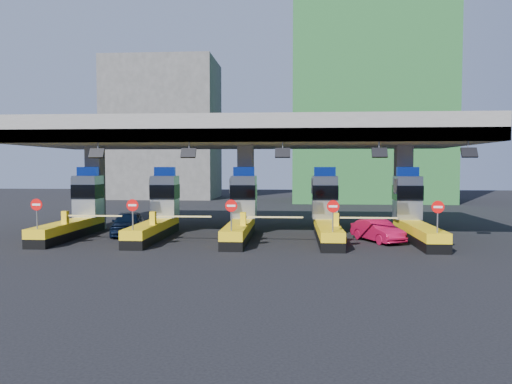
{
  "coord_description": "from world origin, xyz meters",
  "views": [
    {
      "loc": [
        3.03,
        -29.07,
        4.22
      ],
      "look_at": [
        0.89,
        0.0,
        2.69
      ],
      "focal_mm": 35.0,
      "sensor_mm": 36.0,
      "label": 1
    }
  ],
  "objects": [
    {
      "name": "toll_lane_far_left",
      "position": [
        -10.0,
        0.28,
        1.4
      ],
      "size": [
        4.43,
        8.0,
        4.16
      ],
      "color": "black",
      "rests_on": "ground"
    },
    {
      "name": "toll_lane_left",
      "position": [
        -5.0,
        0.28,
        1.4
      ],
      "size": [
        4.43,
        8.0,
        4.16
      ],
      "color": "black",
      "rests_on": "ground"
    },
    {
      "name": "van",
      "position": [
        -7.0,
        0.56,
        0.73
      ],
      "size": [
        2.56,
        4.56,
        1.47
      ],
      "primitive_type": "imported",
      "rotation": [
        0.0,
        0.0,
        0.2
      ],
      "color": "black",
      "rests_on": "ground"
    },
    {
      "name": "bg_building_scaffold",
      "position": [
        12.0,
        32.0,
        14.0
      ],
      "size": [
        18.0,
        12.0,
        28.0
      ],
      "primitive_type": "cube",
      "color": "#1E5926",
      "rests_on": "ground"
    },
    {
      "name": "ground",
      "position": [
        0.0,
        0.0,
        0.0
      ],
      "size": [
        120.0,
        120.0,
        0.0
      ],
      "primitive_type": "plane",
      "color": "black",
      "rests_on": "ground"
    },
    {
      "name": "toll_lane_right",
      "position": [
        5.0,
        0.28,
        1.4
      ],
      "size": [
        4.43,
        8.0,
        4.16
      ],
      "color": "black",
      "rests_on": "ground"
    },
    {
      "name": "toll_lane_far_right",
      "position": [
        10.0,
        0.28,
        1.4
      ],
      "size": [
        4.43,
        8.0,
        4.16
      ],
      "color": "black",
      "rests_on": "ground"
    },
    {
      "name": "toll_lane_center",
      "position": [
        0.0,
        0.28,
        1.4
      ],
      "size": [
        4.43,
        8.0,
        4.16
      ],
      "color": "black",
      "rests_on": "ground"
    },
    {
      "name": "toll_canopy",
      "position": [
        0.0,
        2.87,
        6.13
      ],
      "size": [
        28.0,
        12.09,
        7.0
      ],
      "color": "slate",
      "rests_on": "ground"
    },
    {
      "name": "red_car",
      "position": [
        7.77,
        -1.03,
        0.61
      ],
      "size": [
        2.72,
        3.92,
        1.23
      ],
      "primitive_type": "imported",
      "rotation": [
        0.0,
        0.0,
        0.43
      ],
      "color": "#B00D37",
      "rests_on": "ground"
    },
    {
      "name": "bg_building_concrete",
      "position": [
        -14.0,
        36.0,
        9.0
      ],
      "size": [
        14.0,
        10.0,
        18.0
      ],
      "primitive_type": "cube",
      "color": "#4C4C49",
      "rests_on": "ground"
    }
  ]
}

